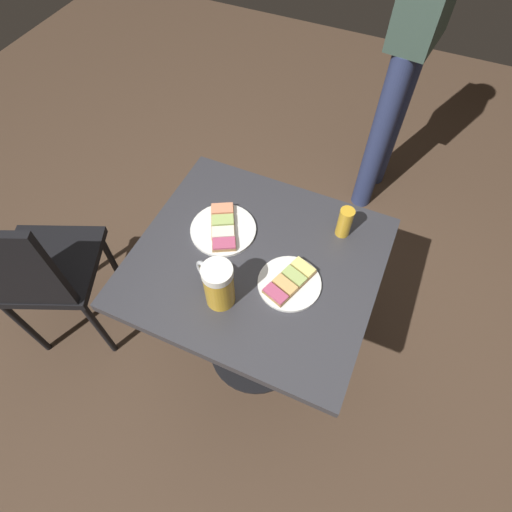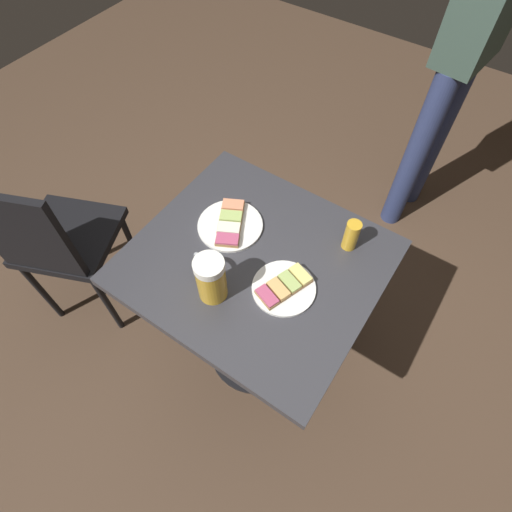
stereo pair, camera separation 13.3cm
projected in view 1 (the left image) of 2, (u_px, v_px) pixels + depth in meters
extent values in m
plane|color=#4C3828|center=(256.00, 348.00, 1.99)|extent=(6.00, 6.00, 0.00)
cylinder|color=black|center=(256.00, 347.00, 1.98)|extent=(0.44, 0.44, 0.01)
cylinder|color=black|center=(256.00, 312.00, 1.67)|extent=(0.09, 0.09, 0.74)
cube|color=#333338|center=(256.00, 262.00, 1.36)|extent=(0.79, 0.71, 0.04)
cylinder|color=white|center=(289.00, 283.00, 1.29)|extent=(0.20, 0.20, 0.01)
cube|color=#9E7547|center=(275.00, 295.00, 1.26)|extent=(0.09, 0.06, 0.01)
cube|color=#BC4C70|center=(276.00, 293.00, 1.25)|extent=(0.08, 0.06, 0.01)
cube|color=#9E7547|center=(285.00, 286.00, 1.27)|extent=(0.09, 0.06, 0.01)
cube|color=#E5B266|center=(285.00, 284.00, 1.27)|extent=(0.08, 0.06, 0.01)
cube|color=#9E7547|center=(294.00, 277.00, 1.29)|extent=(0.09, 0.06, 0.01)
cube|color=#ADC66B|center=(294.00, 275.00, 1.28)|extent=(0.08, 0.06, 0.01)
cube|color=#9E7547|center=(303.00, 269.00, 1.31)|extent=(0.09, 0.06, 0.01)
cube|color=#EFE07A|center=(303.00, 267.00, 1.30)|extent=(0.08, 0.06, 0.01)
cylinder|color=white|center=(223.00, 230.00, 1.41)|extent=(0.22, 0.22, 0.01)
cube|color=#9E7547|center=(222.00, 210.00, 1.44)|extent=(0.09, 0.08, 0.01)
cube|color=#EA8E66|center=(222.00, 208.00, 1.44)|extent=(0.09, 0.07, 0.01)
cube|color=#9E7547|center=(223.00, 222.00, 1.42)|extent=(0.09, 0.08, 0.01)
cube|color=#ADC66B|center=(223.00, 220.00, 1.41)|extent=(0.09, 0.07, 0.01)
cube|color=#9E7547|center=(223.00, 234.00, 1.39)|extent=(0.09, 0.08, 0.01)
cube|color=white|center=(223.00, 232.00, 1.38)|extent=(0.09, 0.07, 0.01)
cube|color=#9E7547|center=(224.00, 246.00, 1.36)|extent=(0.09, 0.08, 0.01)
cube|color=#BC4C70|center=(223.00, 244.00, 1.35)|extent=(0.09, 0.07, 0.01)
cylinder|color=gold|center=(219.00, 287.00, 1.21)|extent=(0.09, 0.09, 0.14)
cylinder|color=white|center=(217.00, 272.00, 1.14)|extent=(0.09, 0.09, 0.03)
torus|color=silver|center=(207.00, 274.00, 1.23)|extent=(0.09, 0.05, 0.09)
cylinder|color=gold|center=(345.00, 222.00, 1.36)|extent=(0.05, 0.05, 0.11)
cylinder|color=black|center=(115.00, 266.00, 1.97)|extent=(0.03, 0.03, 0.47)
cylinder|color=black|center=(48.00, 265.00, 1.97)|extent=(0.03, 0.03, 0.47)
cylinder|color=black|center=(100.00, 328.00, 1.79)|extent=(0.03, 0.03, 0.47)
cylinder|color=black|center=(26.00, 327.00, 1.79)|extent=(0.03, 0.03, 0.47)
cube|color=black|center=(50.00, 265.00, 1.67)|extent=(0.50, 0.50, 0.04)
cube|color=black|center=(7.00, 271.00, 1.39)|extent=(0.33, 0.16, 0.42)
cylinder|color=navy|center=(379.00, 140.00, 2.13)|extent=(0.11, 0.11, 0.93)
cylinder|color=navy|center=(394.00, 116.00, 2.24)|extent=(0.11, 0.11, 0.93)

